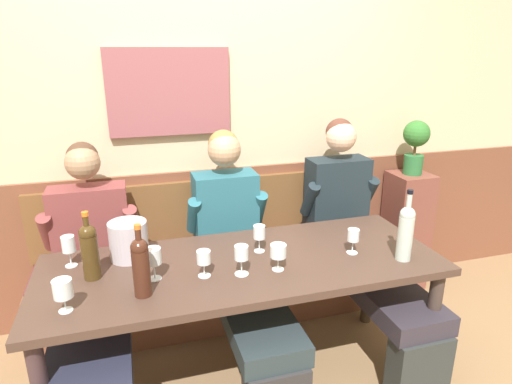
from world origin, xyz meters
name	(u,v)px	position (x,y,z in m)	size (l,w,h in m)	color
room_wall_back	(206,108)	(0.00, 1.09, 1.40)	(6.80, 0.12, 2.80)	beige
wood_wainscot_panel	(212,238)	(0.00, 1.04, 0.50)	(6.80, 0.03, 1.00)	brown
wall_bench	(219,280)	(0.00, 0.83, 0.28)	(2.32, 0.42, 0.94)	brown
dining_table	(244,277)	(0.00, 0.18, 0.65)	(2.02, 0.76, 0.74)	#463128
person_right_seat	(91,280)	(-0.76, 0.46, 0.60)	(0.54, 1.19, 1.27)	#2B2B30
person_center_left_seat	(238,252)	(0.05, 0.50, 0.64)	(0.50, 1.19, 1.30)	#2E2C2E
person_left_seat	(358,236)	(0.83, 0.49, 0.64)	(0.51, 1.19, 1.34)	#2D3230
ice_bucket	(129,240)	(-0.55, 0.38, 0.84)	(0.19, 0.19, 0.20)	#BCB4BF
wine_bottle_green_tall	(90,250)	(-0.72, 0.22, 0.89)	(0.08, 0.08, 0.33)	#432F14
wine_bottle_amber_mid	(406,231)	(0.79, -0.03, 0.90)	(0.08, 0.08, 0.37)	silver
wine_bottle_clear_water	(141,265)	(-0.50, 0.00, 0.89)	(0.08, 0.08, 0.33)	#422115
wine_glass_by_bottle	(278,252)	(0.14, 0.05, 0.84)	(0.08, 0.08, 0.13)	silver
wine_glass_mid_left	(153,257)	(-0.45, 0.13, 0.86)	(0.08, 0.08, 0.16)	silver
wine_glass_right_end	(353,236)	(0.57, 0.11, 0.84)	(0.06, 0.06, 0.13)	silver
wine_glass_near_bucket	(241,254)	(-0.04, 0.05, 0.85)	(0.07, 0.07, 0.15)	silver
wine_glass_left_end	(259,233)	(0.11, 0.27, 0.85)	(0.06, 0.06, 0.15)	silver
wine_glass_mid_right	(63,289)	(-0.82, -0.04, 0.84)	(0.08, 0.08, 0.14)	silver
wine_glass_center_rear	(68,245)	(-0.83, 0.38, 0.86)	(0.06, 0.06, 0.16)	silver
wine_glass_center_front	(204,259)	(-0.22, 0.09, 0.83)	(0.07, 0.07, 0.13)	silver
corner_pedestal	(405,230)	(1.46, 0.86, 0.45)	(0.28, 0.28, 0.90)	brown
potted_plant	(416,143)	(1.46, 0.86, 1.13)	(0.19, 0.19, 0.39)	#2A6935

